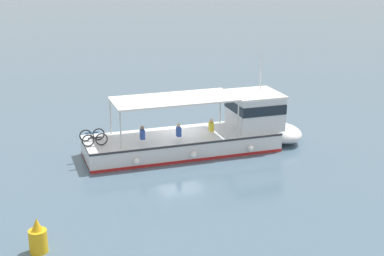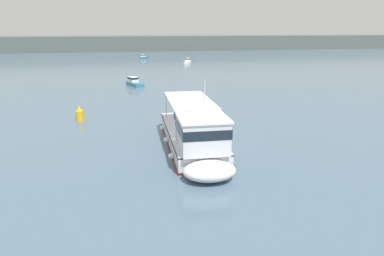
{
  "view_description": "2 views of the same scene",
  "coord_description": "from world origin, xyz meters",
  "px_view_note": "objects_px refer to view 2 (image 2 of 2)",
  "views": [
    {
      "loc": [
        -29.5,
        10.86,
        11.04
      ],
      "look_at": [
        -1.03,
        -0.43,
        1.4
      ],
      "focal_mm": 53.9,
      "sensor_mm": 36.0,
      "label": 1
    },
    {
      "loc": [
        -6.15,
        -22.78,
        7.98
      ],
      "look_at": [
        -1.03,
        -0.43,
        1.4
      ],
      "focal_mm": 32.27,
      "sensor_mm": 36.0,
      "label": 2
    }
  ],
  "objects_px": {
    "channel_buoy": "(80,114)",
    "motorboat_horizon_east": "(188,61)",
    "ferry_main": "(195,138)",
    "motorboat_off_stern": "(144,57)",
    "motorboat_near_starboard": "(134,82)"
  },
  "relations": [
    {
      "from": "motorboat_off_stern",
      "to": "channel_buoy",
      "type": "xyz_separation_m",
      "value": [
        -11.93,
        -67.13,
        0.02
      ]
    },
    {
      "from": "ferry_main",
      "to": "motorboat_horizon_east",
      "type": "height_order",
      "value": "ferry_main"
    },
    {
      "from": "ferry_main",
      "to": "motorboat_off_stern",
      "type": "bearing_deg",
      "value": 87.26
    },
    {
      "from": "motorboat_near_starboard",
      "to": "motorboat_off_stern",
      "type": "relative_size",
      "value": 1.01
    },
    {
      "from": "ferry_main",
      "to": "channel_buoy",
      "type": "relative_size",
      "value": 9.26
    },
    {
      "from": "ferry_main",
      "to": "motorboat_near_starboard",
      "type": "xyz_separation_m",
      "value": [
        -2.08,
        29.54,
        -0.47
      ]
    },
    {
      "from": "motorboat_off_stern",
      "to": "motorboat_horizon_east",
      "type": "bearing_deg",
      "value": -61.08
    },
    {
      "from": "channel_buoy",
      "to": "motorboat_horizon_east",
      "type": "bearing_deg",
      "value": 67.52
    },
    {
      "from": "motorboat_near_starboard",
      "to": "motorboat_horizon_east",
      "type": "xyz_separation_m",
      "value": [
        14.86,
        31.73,
        0.0
      ]
    },
    {
      "from": "motorboat_near_starboard",
      "to": "channel_buoy",
      "type": "xyz_separation_m",
      "value": [
        -6.13,
        -19.0,
        0.02
      ]
    },
    {
      "from": "motorboat_near_starboard",
      "to": "channel_buoy",
      "type": "relative_size",
      "value": 2.73
    },
    {
      "from": "ferry_main",
      "to": "motorboat_off_stern",
      "type": "height_order",
      "value": "ferry_main"
    },
    {
      "from": "channel_buoy",
      "to": "motorboat_near_starboard",
      "type": "bearing_deg",
      "value": 72.12
    },
    {
      "from": "motorboat_horizon_east",
      "to": "motorboat_off_stern",
      "type": "bearing_deg",
      "value": 118.92
    },
    {
      "from": "motorboat_horizon_east",
      "to": "motorboat_off_stern",
      "type": "height_order",
      "value": "same"
    }
  ]
}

